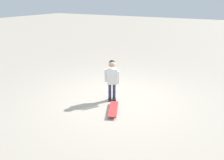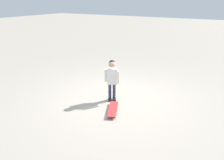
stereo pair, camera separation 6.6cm
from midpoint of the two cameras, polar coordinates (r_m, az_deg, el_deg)
name	(u,v)px [view 1 (the left image)]	position (r m, az deg, el deg)	size (l,w,h in m)	color
ground_plane	(117,99)	(5.53, 0.91, -5.08)	(50.00, 50.00, 0.00)	#9E9384
child_person	(112,76)	(5.20, -0.36, 1.09)	(0.41, 0.26, 1.06)	#2D3351
skateboard	(113,109)	(4.91, -0.01, -7.87)	(0.48, 0.75, 0.07)	#B22D2D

